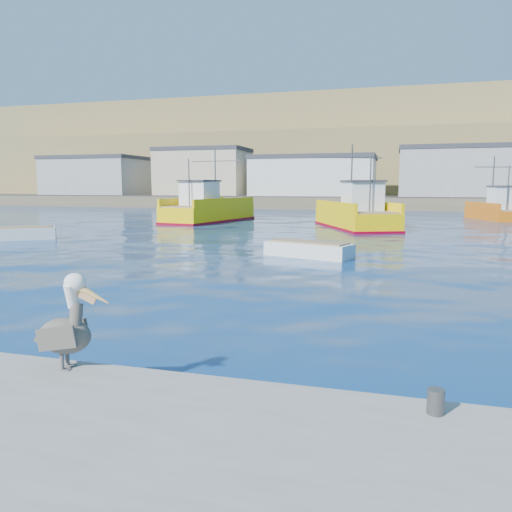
{
  "coord_description": "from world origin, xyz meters",
  "views": [
    {
      "loc": [
        2.49,
        -9.29,
        3.15
      ],
      "look_at": [
        -1.4,
        4.39,
        1.15
      ],
      "focal_mm": 35.0,
      "sensor_mm": 36.0,
      "label": 1
    }
  ],
  "objects_px": {
    "trawler_yellow_a": "(208,210)",
    "skiff_left": "(17,235)",
    "pelican": "(67,328)",
    "boat_orange": "(496,209)",
    "trawler_yellow_b": "(356,215)",
    "skiff_mid": "(309,251)"
  },
  "relations": [
    {
      "from": "trawler_yellow_b",
      "to": "boat_orange",
      "type": "bearing_deg",
      "value": 47.36
    },
    {
      "from": "trawler_yellow_b",
      "to": "pelican",
      "type": "bearing_deg",
      "value": -92.76
    },
    {
      "from": "skiff_mid",
      "to": "boat_orange",
      "type": "bearing_deg",
      "value": 66.55
    },
    {
      "from": "trawler_yellow_a",
      "to": "skiff_left",
      "type": "xyz_separation_m",
      "value": [
        -5.32,
        -17.39,
        -0.72
      ]
    },
    {
      "from": "skiff_mid",
      "to": "skiff_left",
      "type": "bearing_deg",
      "value": 171.99
    },
    {
      "from": "skiff_mid",
      "to": "trawler_yellow_a",
      "type": "bearing_deg",
      "value": 122.28
    },
    {
      "from": "skiff_left",
      "to": "pelican",
      "type": "xyz_separation_m",
      "value": [
        17.12,
        -18.45,
        0.81
      ]
    },
    {
      "from": "boat_orange",
      "to": "skiff_mid",
      "type": "bearing_deg",
      "value": -113.45
    },
    {
      "from": "boat_orange",
      "to": "skiff_mid",
      "type": "relative_size",
      "value": 1.82
    },
    {
      "from": "trawler_yellow_a",
      "to": "trawler_yellow_b",
      "type": "relative_size",
      "value": 1.07
    },
    {
      "from": "skiff_left",
      "to": "pelican",
      "type": "relative_size",
      "value": 3.06
    },
    {
      "from": "boat_orange",
      "to": "skiff_mid",
      "type": "xyz_separation_m",
      "value": [
        -12.63,
        -29.12,
        -0.71
      ]
    },
    {
      "from": "boat_orange",
      "to": "skiff_left",
      "type": "xyz_separation_m",
      "value": [
        -30.53,
        -26.6,
        -0.68
      ]
    },
    {
      "from": "trawler_yellow_b",
      "to": "skiff_mid",
      "type": "xyz_separation_m",
      "value": [
        -0.77,
        -16.24,
        -0.71
      ]
    },
    {
      "from": "boat_orange",
      "to": "trawler_yellow_b",
      "type": "bearing_deg",
      "value": -132.64
    },
    {
      "from": "boat_orange",
      "to": "skiff_left",
      "type": "distance_m",
      "value": 40.5
    },
    {
      "from": "boat_orange",
      "to": "pelican",
      "type": "distance_m",
      "value": 47.0
    },
    {
      "from": "skiff_left",
      "to": "trawler_yellow_b",
      "type": "bearing_deg",
      "value": 36.32
    },
    {
      "from": "skiff_left",
      "to": "pelican",
      "type": "distance_m",
      "value": 25.18
    },
    {
      "from": "trawler_yellow_a",
      "to": "boat_orange",
      "type": "xyz_separation_m",
      "value": [
        25.21,
        9.21,
        -0.04
      ]
    },
    {
      "from": "trawler_yellow_a",
      "to": "skiff_left",
      "type": "bearing_deg",
      "value": -107.02
    },
    {
      "from": "trawler_yellow_a",
      "to": "pelican",
      "type": "xyz_separation_m",
      "value": [
        11.8,
        -35.84,
        0.08
      ]
    }
  ]
}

